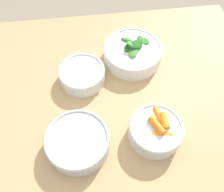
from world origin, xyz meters
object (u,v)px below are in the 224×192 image
object	(u,v)px
bowl_beans_hotdog	(78,142)
bowl_carrots	(156,130)
bowl_greens	(133,53)
bowl_cookies	(82,74)

from	to	relation	value
bowl_beans_hotdog	bowl_carrots	bearing A→B (deg)	-178.58
bowl_greens	bowl_beans_hotdog	distance (m)	0.36
bowl_carrots	bowl_greens	xyz separation A→B (m)	(0.01, -0.30, -0.00)
bowl_greens	bowl_cookies	xyz separation A→B (m)	(0.18, 0.07, -0.00)
bowl_carrots	bowl_cookies	size ratio (longest dim) A/B	1.00
bowl_greens	bowl_beans_hotdog	world-z (taller)	bowl_greens
bowl_carrots	bowl_cookies	distance (m)	0.30
bowl_greens	bowl_cookies	size ratio (longest dim) A/B	1.33
bowl_beans_hotdog	bowl_cookies	world-z (taller)	bowl_beans_hotdog
bowl_beans_hotdog	bowl_cookies	distance (m)	0.23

